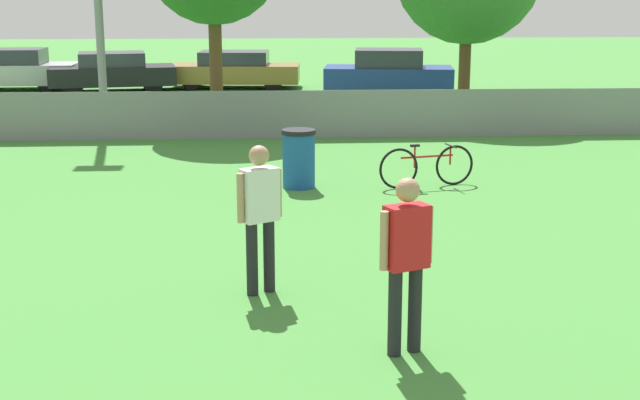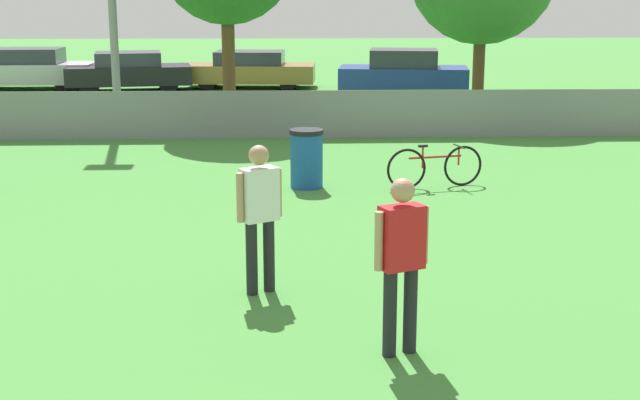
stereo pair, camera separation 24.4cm
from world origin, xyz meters
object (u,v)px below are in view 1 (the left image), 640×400
object	(u,v)px
trash_bin	(299,158)
parked_car_dark	(112,72)
parked_car_silver	(10,70)
player_thrower_red	(406,253)
parked_car_blue	(388,74)
player_receiver_white	(260,208)
parked_car_tan	(234,70)
bicycle_sideline	(427,166)

from	to	relation	value
trash_bin	parked_car_dark	size ratio (longest dim) A/B	0.23
trash_bin	parked_car_silver	xyz separation A→B (m)	(-9.16, 15.87, 0.17)
player_thrower_red	trash_bin	size ratio (longest dim) A/B	1.67
trash_bin	parked_car_blue	xyz separation A→B (m)	(3.38, 13.08, 0.21)
player_receiver_white	parked_car_tan	xyz separation A→B (m)	(-0.92, 21.42, -0.36)
player_receiver_white	trash_bin	bearing A→B (deg)	52.44
trash_bin	parked_car_tan	xyz separation A→B (m)	(-1.57, 15.95, 0.12)
trash_bin	parked_car_dark	distance (m)	16.13
parked_car_silver	parked_car_blue	xyz separation A→B (m)	(12.54, -2.79, 0.05)
parked_car_dark	parked_car_blue	distance (m)	9.21
parked_car_tan	bicycle_sideline	bearing A→B (deg)	-72.43
parked_car_blue	player_thrower_red	bearing A→B (deg)	-89.80
player_receiver_white	trash_bin	size ratio (longest dim) A/B	1.67
parked_car_dark	parked_car_tan	bearing A→B (deg)	1.86
bicycle_sideline	trash_bin	bearing A→B (deg)	163.73
player_thrower_red	player_receiver_white	bearing A→B (deg)	102.88
player_thrower_red	parked_car_dark	world-z (taller)	player_thrower_red
bicycle_sideline	parked_car_dark	world-z (taller)	parked_car_dark
parked_car_dark	parked_car_tan	xyz separation A→B (m)	(4.03, 0.82, -0.03)
player_receiver_white	parked_car_blue	world-z (taller)	player_receiver_white
parked_car_silver	parked_car_dark	xyz separation A→B (m)	(3.56, -0.74, -0.02)
parked_car_tan	trash_bin	bearing A→B (deg)	-80.08
bicycle_sideline	parked_car_blue	distance (m)	13.24
player_thrower_red	parked_car_blue	xyz separation A→B (m)	(2.68, 20.35, -0.26)
parked_car_dark	player_thrower_red	bearing A→B (deg)	-83.92
player_receiver_white	player_thrower_red	xyz separation A→B (m)	(1.35, -1.80, 0.00)
bicycle_sideline	parked_car_tan	xyz separation A→B (m)	(-3.79, 16.05, 0.26)
parked_car_blue	parked_car_tan	bearing A→B (deg)	157.67
trash_bin	parked_car_silver	world-z (taller)	parked_car_silver
player_thrower_red	parked_car_dark	distance (m)	23.27
trash_bin	parked_car_blue	distance (m)	13.51
player_thrower_red	bicycle_sideline	distance (m)	7.35
bicycle_sideline	parked_car_blue	xyz separation A→B (m)	(1.17, 13.19, 0.36)
parked_car_tan	parked_car_silver	bearing A→B (deg)	-175.10
player_receiver_white	parked_car_tan	bearing A→B (deg)	61.71
bicycle_sideline	parked_car_silver	xyz separation A→B (m)	(-11.38, 15.97, 0.31)
bicycle_sideline	parked_car_tan	bearing A→B (deg)	89.81
trash_bin	parked_car_blue	bearing A→B (deg)	75.50
player_thrower_red	parked_car_tan	size ratio (longest dim) A/B	0.37
player_thrower_red	parked_car_blue	size ratio (longest dim) A/B	0.40
parked_car_dark	parked_car_tan	distance (m)	4.11
parked_car_silver	parked_car_tan	bearing A→B (deg)	-0.57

